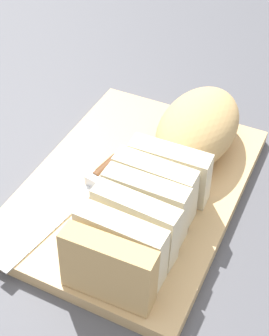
# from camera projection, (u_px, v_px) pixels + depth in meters

# --- Properties ---
(ground_plane) EXTENTS (3.00, 3.00, 0.00)m
(ground_plane) POSITION_uv_depth(u_px,v_px,m) (135.00, 193.00, 0.73)
(ground_plane) COLOR #4C4C51
(cutting_board) EXTENTS (0.41, 0.31, 0.02)m
(cutting_board) POSITION_uv_depth(u_px,v_px,m) (135.00, 188.00, 0.73)
(cutting_board) COLOR tan
(cutting_board) RESTS_ON ground_plane
(bread_loaf) EXTENTS (0.41, 0.13, 0.09)m
(bread_loaf) POSITION_uv_depth(u_px,v_px,m) (174.00, 164.00, 0.68)
(bread_loaf) COLOR tan
(bread_loaf) RESTS_ON cutting_board
(bread_knife) EXTENTS (0.24, 0.07, 0.02)m
(bread_knife) POSITION_uv_depth(u_px,v_px,m) (90.00, 185.00, 0.70)
(bread_knife) COLOR silver
(bread_knife) RESTS_ON cutting_board
(crumb_near_knife) EXTENTS (0.00, 0.00, 0.00)m
(crumb_near_knife) POSITION_uv_depth(u_px,v_px,m) (161.00, 165.00, 0.74)
(crumb_near_knife) COLOR tan
(crumb_near_knife) RESTS_ON cutting_board
(crumb_near_loaf) EXTENTS (0.00, 0.00, 0.00)m
(crumb_near_loaf) POSITION_uv_depth(u_px,v_px,m) (106.00, 189.00, 0.71)
(crumb_near_loaf) COLOR tan
(crumb_near_loaf) RESTS_ON cutting_board
(crumb_stray_left) EXTENTS (0.01, 0.01, 0.01)m
(crumb_stray_left) POSITION_uv_depth(u_px,v_px,m) (154.00, 177.00, 0.72)
(crumb_stray_left) COLOR tan
(crumb_stray_left) RESTS_ON cutting_board
(crumb_stray_right) EXTENTS (0.00, 0.00, 0.00)m
(crumb_stray_right) POSITION_uv_depth(u_px,v_px,m) (145.00, 173.00, 0.73)
(crumb_stray_right) COLOR tan
(crumb_stray_right) RESTS_ON cutting_board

